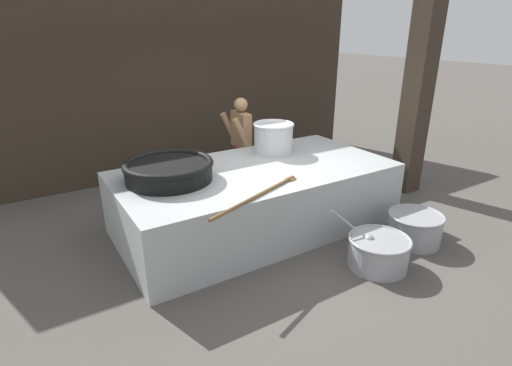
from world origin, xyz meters
TOP-DOWN VIEW (x-y plane):
  - ground_plane at (0.00, 0.00)m, footprint 60.00×60.00m
  - back_wall at (0.00, 2.91)m, footprint 7.97×0.24m
  - support_pillar at (2.99, -0.19)m, footprint 0.36×0.36m
  - hearth_platform at (0.00, 0.00)m, footprint 3.78×1.94m
  - giant_wok_near at (-1.17, 0.19)m, footprint 1.13×1.13m
  - stock_pot at (0.61, 0.48)m, footprint 0.62×0.62m
  - stirring_paddle at (-0.47, -0.85)m, footprint 1.48×0.62m
  - cook at (0.47, 1.24)m, footprint 0.39×0.60m
  - prep_bowl_vegetables at (0.68, -1.67)m, footprint 0.77×0.81m
  - prep_bowl_meat at (1.54, -1.51)m, footprint 0.71×0.71m

SIDE VIEW (x-z plane):
  - ground_plane at x=0.00m, z-range 0.00..0.00m
  - prep_bowl_vegetables at x=0.68m, z-range -0.13..0.55m
  - prep_bowl_meat at x=1.54m, z-range 0.02..0.43m
  - hearth_platform at x=0.00m, z-range 0.00..0.88m
  - cook at x=0.47m, z-range 0.07..1.69m
  - stirring_paddle at x=-0.47m, z-range 0.88..0.92m
  - giant_wok_near at x=-1.17m, z-range 0.89..1.15m
  - stock_pot at x=0.61m, z-range 0.89..1.35m
  - back_wall at x=0.00m, z-range 0.00..3.63m
  - support_pillar at x=2.99m, z-range 0.00..3.63m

